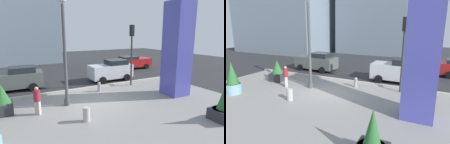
{
  "view_description": "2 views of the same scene",
  "coord_description": "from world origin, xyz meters",
  "views": [
    {
      "loc": [
        -4.57,
        -10.77,
        4.43
      ],
      "look_at": [
        1.55,
        0.53,
        1.78
      ],
      "focal_mm": 30.74,
      "sensor_mm": 36.0,
      "label": 1
    },
    {
      "loc": [
        6.4,
        -11.2,
        4.61
      ],
      "look_at": [
        0.84,
        -0.05,
        1.58
      ],
      "focal_mm": 31.87,
      "sensor_mm": 36.0,
      "label": 2
    }
  ],
  "objects": [
    {
      "name": "ground_plane",
      "position": [
        0.0,
        4.0,
        0.0
      ],
      "size": [
        60.0,
        60.0,
        0.0
      ],
      "primitive_type": "plane",
      "color": "#2D2D30"
    },
    {
      "name": "plaza_pavement",
      "position": [
        0.0,
        -2.0,
        0.0
      ],
      "size": [
        18.0,
        10.0,
        0.02
      ],
      "primitive_type": "cube",
      "color": "gray",
      "rests_on": "ground_plane"
    },
    {
      "name": "curb_strip",
      "position": [
        0.0,
        3.12,
        0.08
      ],
      "size": [
        18.0,
        0.24,
        0.16
      ],
      "primitive_type": "cube",
      "color": "#B7B2A8",
      "rests_on": "ground_plane"
    },
    {
      "name": "lamp_post",
      "position": [
        -1.66,
        0.45,
        3.09
      ],
      "size": [
        0.44,
        0.44,
        6.34
      ],
      "color": "#4C4C51",
      "rests_on": "ground_plane"
    },
    {
      "name": "art_pillar_blue",
      "position": [
        5.85,
        -1.13,
        3.25
      ],
      "size": [
        1.52,
        1.52,
        6.5
      ],
      "primitive_type": "cube",
      "color": "#4C4CAD",
      "rests_on": "ground_plane"
    },
    {
      "name": "potted_plant_curbside",
      "position": [
        -5.61,
        -2.91,
        0.95
      ],
      "size": [
        1.02,
        1.02,
        2.19
      ],
      "color": "#7AA8B7",
      "rests_on": "ground_plane"
    },
    {
      "name": "potted_plant_near_left",
      "position": [
        -5.14,
        0.77,
        0.81
      ],
      "size": [
        1.04,
        1.04,
        1.74
      ],
      "color": "#2D2D33",
      "rests_on": "ground_plane"
    },
    {
      "name": "potted_plant_near_right",
      "position": [
        4.78,
        -5.41,
        0.73
      ],
      "size": [
        1.08,
        1.08,
        1.95
      ],
      "color": "#2D2D33",
      "rests_on": "ground_plane"
    },
    {
      "name": "fire_hydrant",
      "position": [
        1.27,
        2.06,
        0.37
      ],
      "size": [
        0.36,
        0.26,
        0.75
      ],
      "color": "#99999E",
      "rests_on": "ground_plane"
    },
    {
      "name": "concrete_bollard",
      "position": [
        -1.4,
        -2.2,
        0.38
      ],
      "size": [
        0.36,
        0.36,
        0.75
      ],
      "primitive_type": "cylinder",
      "color": "#B2ADA3",
      "rests_on": "ground_plane"
    },
    {
      "name": "traffic_light_far_side",
      "position": [
        4.42,
        2.43,
        3.38
      ],
      "size": [
        0.28,
        0.42,
        5.04
      ],
      "color": "#333833",
      "rests_on": "ground_plane"
    },
    {
      "name": "car_far_lane",
      "position": [
        -4.32,
        5.5,
        0.91
      ],
      "size": [
        4.25,
        2.11,
        1.82
      ],
      "color": "#565B56",
      "rests_on": "ground_plane"
    },
    {
      "name": "car_passing_lane",
      "position": [
        3.8,
        4.87,
        0.95
      ],
      "size": [
        4.02,
        2.09,
        1.92
      ],
      "color": "silver",
      "rests_on": "ground_plane"
    },
    {
      "name": "pedestrian_crossing",
      "position": [
        -3.45,
        -0.16,
        0.88
      ],
      "size": [
        0.51,
        0.51,
        1.59
      ],
      "color": "#B2AD9E",
      "rests_on": "ground_plane"
    }
  ]
}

